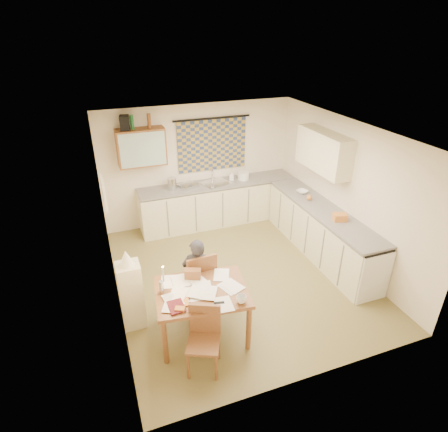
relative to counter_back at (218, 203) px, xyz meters
name	(u,v)px	position (x,y,z in m)	size (l,w,h in m)	color
floor	(238,275)	(-0.32, -1.95, -0.46)	(4.00, 4.50, 0.02)	brown
ceiling	(241,131)	(-0.32, -1.95, 2.06)	(4.00, 4.50, 0.02)	white
wall_back	(198,165)	(-0.32, 0.31, 0.80)	(4.00, 0.02, 2.50)	beige
wall_front	(319,299)	(-0.32, -4.21, 0.80)	(4.00, 0.02, 2.50)	beige
wall_left	(108,232)	(-2.33, -1.95, 0.80)	(0.02, 4.50, 2.50)	beige
wall_right	(346,193)	(1.69, -1.95, 0.80)	(0.02, 4.50, 2.50)	beige
window_blind	(212,145)	(-0.02, 0.27, 1.20)	(1.45, 0.03, 1.05)	navy
curtain_rod	(212,118)	(-0.02, 0.25, 1.75)	(0.04, 0.04, 1.60)	black
wall_cabinet	(141,147)	(-1.47, 0.13, 1.35)	(0.90, 0.34, 0.70)	brown
wall_cabinet_glass	(143,150)	(-1.47, -0.04, 1.35)	(0.84, 0.02, 0.64)	#99B2A5
upper_cabinet_right	(324,151)	(1.51, -1.40, 1.40)	(0.34, 1.30, 0.70)	beige
framed_print	(104,192)	(-2.29, -1.55, 1.25)	(0.04, 0.50, 0.40)	beige
print_canvas	(106,192)	(-2.26, -1.55, 1.25)	(0.01, 0.42, 0.32)	beige
counter_back	(218,203)	(0.00, 0.00, 0.00)	(3.30, 0.62, 0.92)	beige
counter_right	(321,231)	(1.38, -1.80, 0.00)	(0.62, 2.95, 0.92)	beige
stove	(364,268)	(1.38, -3.02, -0.01)	(0.57, 0.57, 0.88)	white
sink	(216,185)	(-0.05, 0.00, 0.43)	(0.55, 0.45, 0.10)	silver
tap	(212,174)	(-0.05, 0.18, 0.61)	(0.03, 0.03, 0.28)	silver
dish_rack	(188,186)	(-0.64, 0.00, 0.50)	(0.35, 0.30, 0.06)	silver
kettle	(172,184)	(-0.96, 0.00, 0.59)	(0.18, 0.18, 0.24)	silver
mixing_bowl	(243,176)	(0.57, 0.00, 0.55)	(0.24, 0.24, 0.16)	white
soap_bottle	(232,176)	(0.33, 0.05, 0.56)	(0.11, 0.11, 0.19)	white
bowl	(302,192)	(1.38, -1.06, 0.49)	(0.27, 0.27, 0.05)	white
orange_bag	(340,217)	(1.38, -2.27, 0.53)	(0.22, 0.16, 0.12)	orange
fruit_orange	(309,198)	(1.33, -1.39, 0.52)	(0.10, 0.10, 0.10)	orange
speaker	(125,123)	(-1.72, 0.13, 1.83)	(0.16, 0.20, 0.26)	black
bottle_green	(132,122)	(-1.59, 0.13, 1.83)	(0.07, 0.07, 0.26)	#195926
bottle_brown	(149,121)	(-1.28, 0.13, 1.83)	(0.07, 0.07, 0.26)	brown
dining_table	(202,312)	(-1.29, -3.04, -0.07)	(1.31, 1.07, 0.75)	brown
chair_far	(199,289)	(-1.17, -2.45, -0.15)	(0.47, 0.47, 0.98)	brown
chair_near	(204,351)	(-1.45, -3.60, -0.18)	(0.52, 0.52, 0.87)	brown
person	(198,275)	(-1.20, -2.51, 0.15)	(0.51, 0.42, 1.21)	black
shelf_stand	(131,295)	(-2.16, -2.52, 0.06)	(0.32, 0.30, 1.02)	beige
lampshade	(126,258)	(-2.16, -2.52, 0.68)	(0.20, 0.20, 0.22)	beige
letter_rack	(193,274)	(-1.33, -2.76, 0.38)	(0.22, 0.10, 0.16)	brown
mug	(241,299)	(-0.89, -3.44, 0.35)	(0.15, 0.15, 0.10)	white
magazine	(169,309)	(-1.78, -3.25, 0.31)	(0.20, 0.27, 0.02)	maroon
book	(174,300)	(-1.68, -3.11, 0.31)	(0.25, 0.29, 0.02)	orange
orange_box	(180,309)	(-1.66, -3.32, 0.32)	(0.12, 0.08, 0.04)	orange
eyeglasses	(219,303)	(-1.16, -3.37, 0.31)	(0.13, 0.04, 0.02)	black
candle_holder	(162,287)	(-1.79, -2.91, 0.39)	(0.06, 0.06, 0.18)	silver
candle	(163,274)	(-1.76, -2.91, 0.59)	(0.02, 0.02, 0.22)	white
candle_flame	(163,267)	(-1.75, -2.93, 0.71)	(0.02, 0.02, 0.02)	#FFCC66
papers	(197,290)	(-1.35, -3.02, 0.31)	(1.16, 1.03, 0.03)	white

